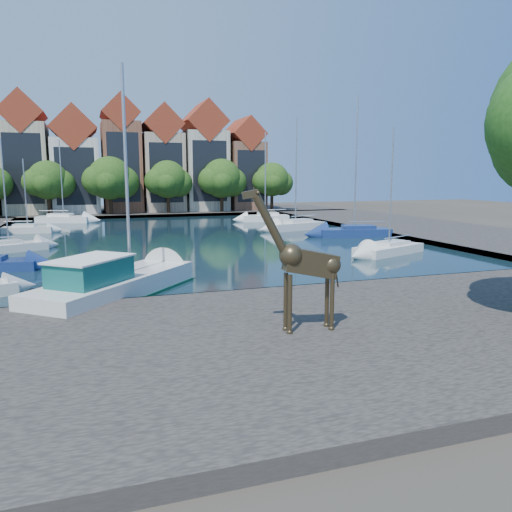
{
  "coord_description": "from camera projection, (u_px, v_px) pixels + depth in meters",
  "views": [
    {
      "loc": [
        -9.1,
        -22.25,
        5.87
      ],
      "look_at": [
        -2.27,
        -2.0,
        2.41
      ],
      "focal_mm": 35.0,
      "sensor_mm": 36.0,
      "label": 1
    }
  ],
  "objects": [
    {
      "name": "far_tree_far_east",
      "position": [
        272.0,
        181.0,
        76.74
      ],
      "size": [
        6.76,
        5.2,
        7.36
      ],
      "color": "#332114",
      "rests_on": "far_quay"
    },
    {
      "name": "townhouse_east_inner",
      "position": [
        162.0,
        163.0,
        76.39
      ],
      "size": [
        5.94,
        9.18,
        15.79
      ],
      "color": "tan",
      "rests_on": "far_quay"
    },
    {
      "name": "far_tree_mid_west",
      "position": [
        111.0,
        180.0,
        69.15
      ],
      "size": [
        7.8,
        6.0,
        8.0
      ],
      "color": "#332114",
      "rests_on": "far_quay"
    },
    {
      "name": "townhouse_west_mid",
      "position": [
        26.0,
        158.0,
        70.32
      ],
      "size": [
        5.94,
        9.18,
        16.79
      ],
      "color": "#B9AF8E",
      "rests_on": "far_quay"
    },
    {
      "name": "townhouse_center",
      "position": [
        121.0,
        159.0,
        74.39
      ],
      "size": [
        5.44,
        9.18,
        16.93
      ],
      "color": "brown",
      "rests_on": "far_quay"
    },
    {
      "name": "motorsailer",
      "position": [
        111.0,
        281.0,
        23.52
      ],
      "size": [
        8.56,
        9.38,
        11.0
      ],
      "color": "silver",
      "rests_on": "water_basin"
    },
    {
      "name": "sailboat_left_c",
      "position": [
        9.0,
        245.0,
        38.24
      ],
      "size": [
        5.66,
        3.93,
        8.57
      ],
      "color": "silver",
      "rests_on": "water_basin"
    },
    {
      "name": "sailboat_right_d",
      "position": [
        265.0,
        216.0,
        63.44
      ],
      "size": [
        6.04,
        2.72,
        11.1
      ],
      "color": "white",
      "rests_on": "water_basin"
    },
    {
      "name": "ground",
      "position": [
        287.0,
        296.0,
        24.62
      ],
      "size": [
        160.0,
        160.0,
        0.0
      ],
      "primitive_type": "plane",
      "color": "#38332B",
      "rests_on": "ground"
    },
    {
      "name": "townhouse_east_end",
      "position": [
        243.0,
        168.0,
        80.58
      ],
      "size": [
        5.44,
        9.18,
        14.43
      ],
      "color": "brown",
      "rests_on": "far_quay"
    },
    {
      "name": "sailboat_right_a",
      "position": [
        389.0,
        247.0,
        37.09
      ],
      "size": [
        6.41,
        4.24,
        9.24
      ],
      "color": "silver",
      "rests_on": "water_basin"
    },
    {
      "name": "far_tree_mid_east",
      "position": [
        168.0,
        181.0,
        71.69
      ],
      "size": [
        7.02,
        5.4,
        7.52
      ],
      "color": "#332114",
      "rests_on": "far_quay"
    },
    {
      "name": "far_quay",
      "position": [
        150.0,
        212.0,
        76.96
      ],
      "size": [
        60.0,
        16.0,
        0.5
      ],
      "primitive_type": "cube",
      "color": "#44403B",
      "rests_on": "ground"
    },
    {
      "name": "water_basin",
      "position": [
        191.0,
        238.0,
        47.06
      ],
      "size": [
        38.0,
        50.0,
        0.08
      ],
      "primitive_type": "cube",
      "color": "black",
      "rests_on": "ground"
    },
    {
      "name": "far_tree_east",
      "position": [
        222.0,
        180.0,
        74.2
      ],
      "size": [
        7.54,
        5.8,
        7.84
      ],
      "color": "#332114",
      "rests_on": "far_quay"
    },
    {
      "name": "sailboat_right_b",
      "position": [
        354.0,
        230.0,
        47.76
      ],
      "size": [
        7.15,
        3.69,
        13.07
      ],
      "color": "navy",
      "rests_on": "water_basin"
    },
    {
      "name": "far_tree_west",
      "position": [
        49.0,
        181.0,
        66.66
      ],
      "size": [
        6.76,
        5.2,
        7.36
      ],
      "color": "#332114",
      "rests_on": "far_quay"
    },
    {
      "name": "right_quay",
      "position": [
        415.0,
        227.0,
        54.91
      ],
      "size": [
        14.0,
        52.0,
        0.5
      ],
      "primitive_type": "cube",
      "color": "#44403B",
      "rests_on": "ground"
    },
    {
      "name": "townhouse_east_mid",
      "position": [
        203.0,
        161.0,
        78.38
      ],
      "size": [
        6.43,
        9.18,
        16.65
      ],
      "color": "beige",
      "rests_on": "far_quay"
    },
    {
      "name": "sailboat_left_e",
      "position": [
        64.0,
        218.0,
        61.88
      ],
      "size": [
        6.77,
        4.16,
        10.11
      ],
      "color": "white",
      "rests_on": "water_basin"
    },
    {
      "name": "townhouse_west_inner",
      "position": [
        75.0,
        165.0,
        72.51
      ],
      "size": [
        6.43,
        9.18,
        15.15
      ],
      "color": "silver",
      "rests_on": "far_quay"
    },
    {
      "name": "giraffe_statue",
      "position": [
        304.0,
        262.0,
        17.09
      ],
      "size": [
        3.45,
        0.65,
        4.92
      ],
      "color": "#3E321F",
      "rests_on": "near_quay"
    },
    {
      "name": "near_quay",
      "position": [
        360.0,
        333.0,
        18.03
      ],
      "size": [
        50.0,
        14.0,
        0.5
      ],
      "primitive_type": "cube",
      "color": "#44403B",
      "rests_on": "ground"
    },
    {
      "name": "sailboat_right_c",
      "position": [
        295.0,
        224.0,
        53.59
      ],
      "size": [
        6.86,
        3.93,
        11.8
      ],
      "color": "silver",
      "rests_on": "water_basin"
    },
    {
      "name": "sailboat_left_d",
      "position": [
        28.0,
        228.0,
        50.71
      ],
      "size": [
        4.94,
        2.23,
        7.45
      ],
      "color": "silver",
      "rests_on": "water_basin"
    }
  ]
}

